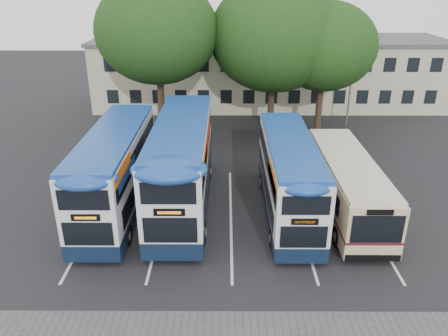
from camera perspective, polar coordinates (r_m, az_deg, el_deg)
ground at (r=19.10m, az=12.72°, el=-13.83°), size 120.00×120.00×0.00m
bay_lines at (r=22.82m, az=0.90°, el=-6.37°), size 14.12×11.00×0.01m
depot_building at (r=42.72m, az=5.79°, el=12.48°), size 32.40×8.40×6.20m
lamp_post at (r=36.67m, az=16.53°, el=12.84°), size 0.25×1.05×9.06m
tree_left at (r=32.22m, az=-8.74°, el=17.21°), size 8.61×8.61×11.59m
tree_mid at (r=33.23m, az=6.54°, el=16.72°), size 9.44×9.44×11.47m
tree_right at (r=33.54m, az=12.99°, el=15.20°), size 7.53×7.53×10.00m
bus_dd_left at (r=23.18m, az=-13.94°, el=-0.00°), size 2.53×10.42×4.34m
bus_dd_mid at (r=22.98m, az=-5.47°, el=0.94°), size 2.73×11.27×4.70m
bus_dd_right at (r=22.45m, az=8.46°, el=-0.77°), size 2.36×9.75×4.06m
bus_single at (r=23.61m, az=15.67°, el=-1.66°), size 2.53×9.93×2.96m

